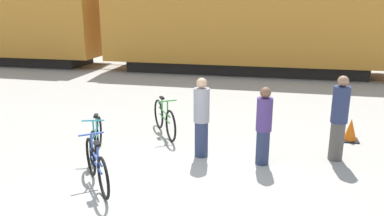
# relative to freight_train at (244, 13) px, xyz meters

# --- Properties ---
(ground_plane) EXTENTS (80.00, 80.00, 0.00)m
(ground_plane) POSITION_rel_freight_train_xyz_m (-0.00, -12.25, -2.80)
(ground_plane) COLOR #A8A399
(freight_train) EXTENTS (40.93, 3.12, 5.38)m
(freight_train) POSITION_rel_freight_train_xyz_m (0.00, 0.00, 0.00)
(freight_train) COLOR black
(freight_train) RESTS_ON ground_plane
(rail_near) EXTENTS (52.93, 0.07, 0.01)m
(rail_near) POSITION_rel_freight_train_xyz_m (-0.00, -0.72, -2.80)
(rail_near) COLOR #4C4238
(rail_near) RESTS_ON ground_plane
(rail_far) EXTENTS (52.93, 0.07, 0.01)m
(rail_far) POSITION_rel_freight_train_xyz_m (-0.00, 0.72, -2.80)
(rail_far) COLOR #4C4238
(rail_far) RESTS_ON ground_plane
(bicycle_green) EXTENTS (1.05, 1.58, 0.96)m
(bicycle_green) POSITION_rel_freight_train_xyz_m (-1.05, -9.41, -2.40)
(bicycle_green) COLOR black
(bicycle_green) RESTS_ON ground_plane
(bicycle_blue) EXTENTS (1.14, 1.38, 0.92)m
(bicycle_blue) POSITION_rel_freight_train_xyz_m (-1.41, -12.35, -2.41)
(bicycle_blue) COLOR black
(bicycle_blue) RESTS_ON ground_plane
(bicycle_teal) EXTENTS (0.63, 1.63, 0.87)m
(bicycle_teal) POSITION_rel_freight_train_xyz_m (-2.12, -10.98, -2.43)
(bicycle_teal) COLOR black
(bicycle_teal) RESTS_ON ground_plane
(person_in_grey) EXTENTS (0.34, 0.34, 1.72)m
(person_in_grey) POSITION_rel_freight_train_xyz_m (0.14, -10.58, -1.94)
(person_in_grey) COLOR #283351
(person_in_grey) RESTS_ON ground_plane
(person_in_purple) EXTENTS (0.32, 0.32, 1.62)m
(person_in_purple) POSITION_rel_freight_train_xyz_m (1.44, -10.70, -1.99)
(person_in_purple) COLOR #283351
(person_in_purple) RESTS_ON ground_plane
(person_in_navy) EXTENTS (0.34, 0.34, 1.80)m
(person_in_navy) POSITION_rel_freight_train_xyz_m (2.94, -10.13, -1.90)
(person_in_navy) COLOR #514C47
(person_in_navy) RESTS_ON ground_plane
(traffic_cone) EXTENTS (0.40, 0.40, 0.55)m
(traffic_cone) POSITION_rel_freight_train_xyz_m (3.44, -8.86, -2.55)
(traffic_cone) COLOR black
(traffic_cone) RESTS_ON ground_plane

